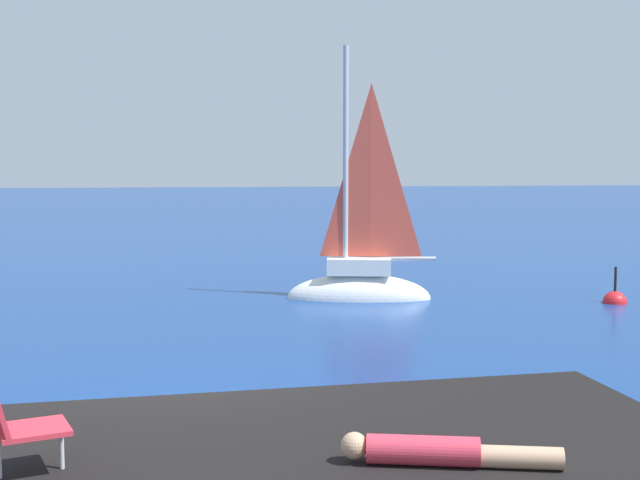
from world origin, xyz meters
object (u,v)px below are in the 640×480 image
(person_sunbather, at_px, (439,452))
(marker_buoy, at_px, (615,303))
(beach_chair, at_px, (18,420))
(sailboat_near, at_px, (360,284))

(person_sunbather, xyz_separation_m, marker_buoy, (7.44, 12.54, -1.10))
(beach_chair, bearing_deg, person_sunbather, -22.62)
(person_sunbather, relative_size, marker_buoy, 1.54)
(person_sunbather, height_order, beach_chair, beach_chair)
(marker_buoy, bearing_deg, sailboat_near, 167.13)
(person_sunbather, relative_size, beach_chair, 2.18)
(sailboat_near, distance_m, person_sunbather, 13.98)
(sailboat_near, bearing_deg, beach_chair, 79.52)
(sailboat_near, relative_size, beach_chair, 8.25)
(sailboat_near, bearing_deg, marker_buoy, 176.39)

